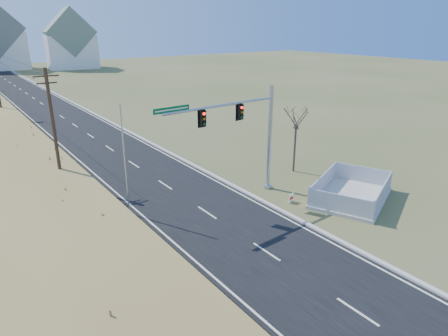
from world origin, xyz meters
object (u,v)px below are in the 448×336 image
Objects in this scene: open_sign at (291,198)px; traffic_signal_mast at (251,132)px; fence_enclosure at (351,195)px; flagpole at (126,173)px; bare_tree at (297,116)px.

traffic_signal_mast is at bearing 105.83° from open_sign.
open_sign is at bearing 128.28° from fence_enclosure.
fence_enclosure is 1.07× the size of flagpole.
traffic_signal_mast reaches higher than fence_enclosure.
traffic_signal_mast is 1.34× the size of flagpole.
traffic_signal_mast is 15.51× the size of open_sign.
bare_tree reaches higher than fence_enclosure.
fence_enclosure is at bearing -45.73° from traffic_signal_mast.
traffic_signal_mast is 6.40m from bare_tree.
bare_tree is at bearing 11.48° from traffic_signal_mast.
traffic_signal_mast is 1.66× the size of bare_tree.
open_sign is at bearing -136.19° from bare_tree.
traffic_signal_mast reaches higher than open_sign.
traffic_signal_mast is 5.47m from open_sign.
flagpole is 1.24× the size of bare_tree.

